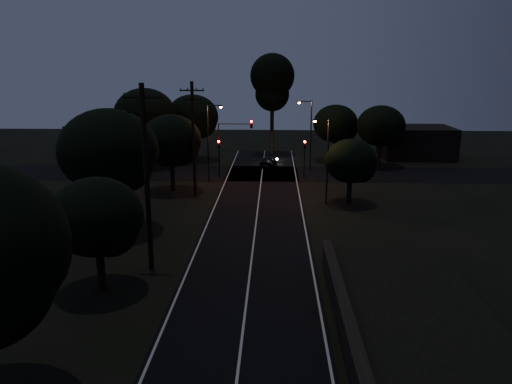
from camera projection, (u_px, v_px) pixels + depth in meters
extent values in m
cube|color=black|center=(255.00, 231.00, 36.78)|extent=(8.00, 70.00, 0.02)
cube|color=black|center=(262.00, 173.00, 56.13)|extent=(60.00, 8.00, 0.02)
cube|color=beige|center=(255.00, 231.00, 36.78)|extent=(0.12, 70.00, 0.01)
cube|color=beige|center=(204.00, 231.00, 36.92)|extent=(0.12, 70.00, 0.01)
cube|color=beige|center=(306.00, 232.00, 36.64)|extent=(0.12, 70.00, 0.01)
cube|color=black|center=(362.00, 365.00, 17.85)|extent=(0.55, 26.00, 0.10)
cylinder|color=black|center=(147.00, 180.00, 28.86)|extent=(0.30, 0.30, 11.00)
cube|color=black|center=(142.00, 97.00, 27.68)|extent=(2.20, 0.12, 0.12)
cube|color=black|center=(143.00, 112.00, 27.88)|extent=(1.80, 0.12, 0.12)
cylinder|color=black|center=(194.00, 140.00, 45.37)|extent=(0.30, 0.30, 10.50)
cube|color=black|center=(192.00, 90.00, 44.25)|extent=(2.20, 0.12, 0.12)
cube|color=black|center=(192.00, 100.00, 44.45)|extent=(1.80, 0.12, 0.12)
cylinder|color=black|center=(101.00, 269.00, 27.11)|extent=(0.44, 0.44, 2.33)
ellipsoid|color=black|center=(96.00, 216.00, 26.36)|extent=(4.95, 4.95, 4.20)
sphere|color=black|center=(110.00, 229.00, 25.97)|extent=(2.97, 2.97, 2.97)
cylinder|color=black|center=(113.00, 209.00, 36.76)|extent=(0.44, 0.44, 3.30)
ellipsoid|color=black|center=(109.00, 151.00, 35.68)|extent=(7.12, 7.12, 6.05)
sphere|color=black|center=(123.00, 163.00, 35.12)|extent=(4.27, 4.27, 4.27)
cylinder|color=black|center=(172.00, 177.00, 48.37)|extent=(0.44, 0.44, 2.73)
ellipsoid|color=black|center=(171.00, 140.00, 47.48)|extent=(5.82, 5.82, 4.95)
sphere|color=black|center=(181.00, 148.00, 47.02)|extent=(3.49, 3.49, 3.49)
cylinder|color=black|center=(194.00, 148.00, 63.82)|extent=(0.44, 0.44, 3.05)
ellipsoid|color=black|center=(193.00, 117.00, 62.83)|extent=(6.54, 6.54, 5.56)
sphere|color=black|center=(201.00, 123.00, 62.31)|extent=(3.93, 3.93, 3.93)
cylinder|color=black|center=(147.00, 152.00, 60.09)|extent=(0.44, 0.44, 3.45)
ellipsoid|color=black|center=(145.00, 114.00, 58.97)|extent=(7.26, 7.26, 6.17)
sphere|color=black|center=(154.00, 121.00, 58.41)|extent=(4.36, 4.36, 4.36)
cylinder|color=black|center=(335.00, 151.00, 63.22)|extent=(0.44, 0.44, 2.60)
ellipsoid|color=black|center=(336.00, 124.00, 62.37)|extent=(5.60, 5.60, 4.76)
sphere|color=black|center=(344.00, 129.00, 61.93)|extent=(3.36, 3.36, 3.36)
cylinder|color=black|center=(379.00, 155.00, 60.13)|extent=(0.44, 0.44, 2.68)
ellipsoid|color=black|center=(381.00, 126.00, 59.25)|extent=(5.71, 5.71, 4.86)
sphere|color=black|center=(390.00, 131.00, 58.81)|extent=(3.43, 3.43, 3.43)
cylinder|color=black|center=(349.00, 192.00, 43.97)|extent=(0.44, 0.44, 2.13)
ellipsoid|color=black|center=(351.00, 161.00, 43.28)|extent=(4.51, 4.51, 3.84)
sphere|color=black|center=(360.00, 167.00, 42.92)|extent=(2.71, 2.71, 2.71)
cylinder|color=black|center=(272.00, 127.00, 67.76)|extent=(0.50, 0.50, 7.36)
sphere|color=black|center=(272.00, 76.00, 66.06)|extent=(5.89, 5.89, 5.89)
sphere|color=black|center=(272.00, 94.00, 66.67)|extent=(4.55, 4.55, 4.55)
cube|color=black|center=(113.00, 140.00, 65.99)|extent=(10.00, 8.00, 4.40)
cube|color=black|center=(416.00, 142.00, 65.55)|extent=(9.00, 7.00, 4.00)
cylinder|color=black|center=(219.00, 163.00, 53.97)|extent=(0.12, 0.12, 3.20)
cube|color=black|center=(219.00, 144.00, 53.46)|extent=(0.28, 0.22, 0.90)
sphere|color=#FF0705|center=(219.00, 141.00, 53.25)|extent=(0.22, 0.22, 0.22)
cylinder|color=black|center=(304.00, 163.00, 53.63)|extent=(0.12, 0.12, 3.20)
cube|color=black|center=(305.00, 144.00, 53.12)|extent=(0.28, 0.22, 0.90)
sphere|color=#FF0705|center=(305.00, 142.00, 52.92)|extent=(0.22, 0.22, 0.22)
cylinder|color=black|center=(219.00, 155.00, 53.74)|extent=(0.12, 0.12, 5.00)
cube|color=black|center=(251.00, 124.00, 52.79)|extent=(0.28, 0.22, 0.90)
sphere|color=#FF0705|center=(251.00, 121.00, 52.59)|extent=(0.22, 0.22, 0.22)
cube|color=black|center=(235.00, 124.00, 52.85)|extent=(3.50, 0.08, 0.08)
cylinder|color=black|center=(208.00, 144.00, 51.47)|extent=(0.16, 0.16, 8.00)
cube|color=black|center=(214.00, 105.00, 50.46)|extent=(1.40, 0.10, 0.10)
cube|color=black|center=(221.00, 106.00, 50.45)|extent=(0.35, 0.22, 0.12)
sphere|color=orange|center=(221.00, 107.00, 50.48)|extent=(0.26, 0.26, 0.26)
cylinder|color=black|center=(311.00, 136.00, 56.87)|extent=(0.16, 0.16, 8.00)
cube|color=black|center=(305.00, 101.00, 55.92)|extent=(1.40, 0.10, 0.10)
cube|color=black|center=(299.00, 102.00, 55.96)|extent=(0.35, 0.22, 0.12)
sphere|color=orange|center=(299.00, 103.00, 55.98)|extent=(0.26, 0.26, 0.26)
cylinder|color=black|center=(327.00, 162.00, 43.37)|extent=(0.16, 0.16, 7.50)
cube|color=black|center=(322.00, 119.00, 42.48)|extent=(1.20, 0.10, 0.10)
cube|color=black|center=(315.00, 120.00, 42.51)|extent=(0.35, 0.22, 0.12)
sphere|color=orange|center=(315.00, 121.00, 42.54)|extent=(0.26, 0.26, 0.26)
imported|color=black|center=(268.00, 161.00, 59.83)|extent=(2.33, 3.83, 1.22)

